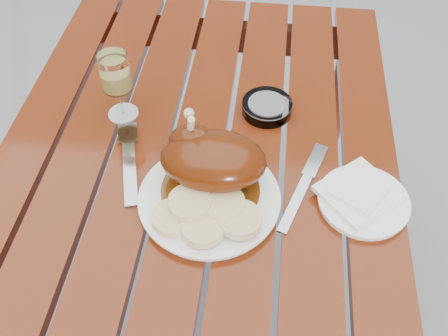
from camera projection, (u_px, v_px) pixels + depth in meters
The scene contains 11 objects.
ground at pixel (205, 322), 1.55m from camera, with size 60.00×60.00×0.00m, color slate.
table at pixel (201, 260), 1.27m from camera, with size 0.80×1.20×0.75m, color #67280C.
dinner_plate at pixel (209, 199), 0.91m from camera, with size 0.26×0.26×0.02m, color white.
roast_duck at pixel (210, 159), 0.90m from camera, with size 0.19×0.18×0.14m.
bread_dumplings at pixel (206, 214), 0.86m from camera, with size 0.19×0.12×0.03m.
wine_glass at pixel (118, 87), 1.02m from camera, with size 0.06×0.06×0.15m, color #CEBA5D.
side_plate at pixel (363, 201), 0.91m from camera, with size 0.17×0.17×0.01m, color white.
napkin at pixel (359, 193), 0.91m from camera, with size 0.13×0.12×0.01m, color white.
ashtray at pixel (267, 107), 1.07m from camera, with size 0.11×0.11×0.03m, color #B2B7BC.
fork at pixel (130, 166), 0.97m from camera, with size 0.02×0.20×0.01m, color gray.
knife at pixel (300, 193), 0.93m from camera, with size 0.02×0.20×0.01m, color gray.
Camera 1 is at (0.13, -0.64, 1.49)m, focal length 40.00 mm.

